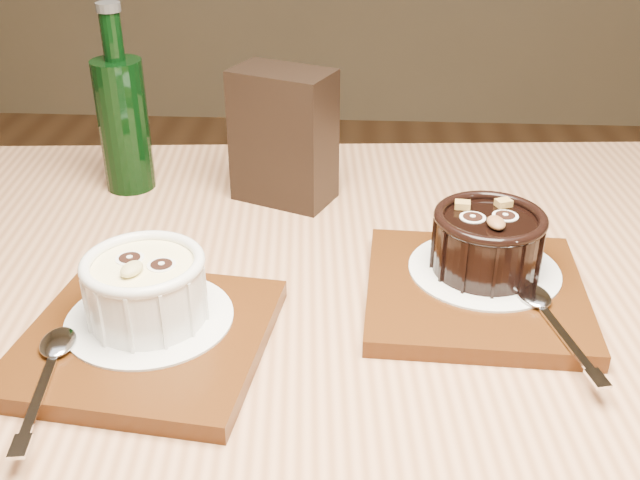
# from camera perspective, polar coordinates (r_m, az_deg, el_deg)

# --- Properties ---
(table) EXTENTS (1.26, 0.89, 0.75)m
(table) POSITION_cam_1_polar(r_m,az_deg,el_deg) (0.66, 0.45, -13.33)
(table) COLOR #9E6944
(table) RESTS_ON ground
(tray_left) EXTENTS (0.20, 0.20, 0.01)m
(tray_left) POSITION_cam_1_polar(r_m,az_deg,el_deg) (0.59, -13.10, -7.39)
(tray_left) COLOR #4B250C
(tray_left) RESTS_ON table
(doily_left) EXTENTS (0.13, 0.13, 0.00)m
(doily_left) POSITION_cam_1_polar(r_m,az_deg,el_deg) (0.60, -12.84, -5.82)
(doily_left) COLOR white
(doily_left) RESTS_ON tray_left
(ramekin_white) EXTENTS (0.09, 0.09, 0.06)m
(ramekin_white) POSITION_cam_1_polar(r_m,az_deg,el_deg) (0.58, -13.16, -3.41)
(ramekin_white) COLOR white
(ramekin_white) RESTS_ON doily_left
(spoon_left) EXTENTS (0.04, 0.14, 0.01)m
(spoon_left) POSITION_cam_1_polar(r_m,az_deg,el_deg) (0.56, -20.11, -9.45)
(spoon_left) COLOR silver
(spoon_left) RESTS_ON tray_left
(tray_right) EXTENTS (0.19, 0.19, 0.01)m
(tray_right) POSITION_cam_1_polar(r_m,az_deg,el_deg) (0.65, 11.71, -3.89)
(tray_right) COLOR #4B250C
(tray_right) RESTS_ON table
(doily_right) EXTENTS (0.13, 0.13, 0.00)m
(doily_right) POSITION_cam_1_polar(r_m,az_deg,el_deg) (0.66, 12.40, -2.22)
(doily_right) COLOR white
(doily_right) RESTS_ON tray_right
(ramekin_dark) EXTENTS (0.09, 0.09, 0.06)m
(ramekin_dark) POSITION_cam_1_polar(r_m,az_deg,el_deg) (0.65, 12.68, 0.08)
(ramekin_dark) COLOR black
(ramekin_dark) RESTS_ON doily_right
(spoon_right) EXTENTS (0.06, 0.14, 0.01)m
(spoon_right) POSITION_cam_1_polar(r_m,az_deg,el_deg) (0.61, 17.33, -5.81)
(spoon_right) COLOR silver
(spoon_right) RESTS_ON tray_right
(condiment_stand) EXTENTS (0.12, 0.09, 0.14)m
(condiment_stand) POSITION_cam_1_polar(r_m,az_deg,el_deg) (0.78, -2.79, 7.89)
(condiment_stand) COLOR black
(condiment_stand) RESTS_ON table
(green_bottle) EXTENTS (0.05, 0.05, 0.20)m
(green_bottle) POSITION_cam_1_polar(r_m,az_deg,el_deg) (0.83, -14.77, 8.82)
(green_bottle) COLOR black
(green_bottle) RESTS_ON table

